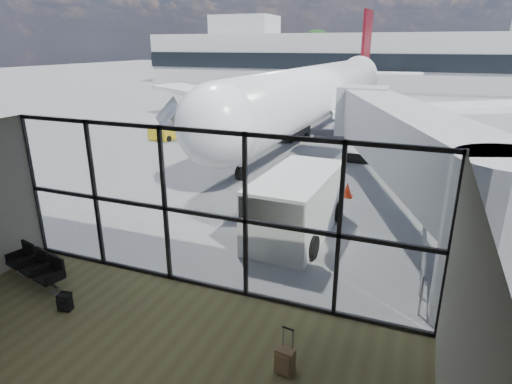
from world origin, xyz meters
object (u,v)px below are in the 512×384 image
Objects in this scene: airliner at (323,91)px; seating_row at (38,265)px; suitcase at (285,361)px; service_van at (295,205)px; mobile_stairs at (169,131)px; belt_loader at (292,132)px; backpack at (65,302)px.

seating_row is at bearing -92.13° from airliner.
suitcase is (7.64, -0.88, -0.23)m from seating_row.
airliner is 7.50× the size of service_van.
mobile_stairs reaches higher than seating_row.
service_van is 16.11m from belt_loader.
seating_row is at bearing 145.95° from backpack.
mobile_stairs is (-9.49, -7.40, -2.50)m from airliner.
belt_loader is 1.13× the size of mobile_stairs.
suitcase is at bearing -72.77° from service_van.
mobile_stairs reaches higher than service_van.
suitcase reaches higher than backpack.
service_van reaches higher than seating_row.
airliner is (0.36, 26.71, 2.80)m from backpack.
airliner reaches higher than suitcase.
airliner reaches higher than belt_loader.
airliner is 10.23× the size of belt_loader.
seating_row is at bearing -178.23° from suitcase.
suitcase is at bearing -45.26° from mobile_stairs.
airliner is 5.40m from belt_loader.
seating_row is at bearing -132.83° from service_van.
mobile_stairs is (-7.41, 18.49, -0.01)m from seating_row.
mobile_stairs is at bearing -140.48° from belt_loader.
service_van is at bearing 113.36° from suitcase.
mobile_stairs is (-8.48, -2.71, -0.02)m from belt_loader.
suitcase is 23.04m from belt_loader.
seating_row is 19.92m from mobile_stairs.
seating_row is 8.27m from service_van.
service_van is at bearing -36.80° from mobile_stairs.
backpack is at bearing -172.27° from suitcase.
service_van is (-1.80, 6.71, 0.82)m from suitcase.
mobile_stairs is (-9.13, 19.31, 0.30)m from backpack.
belt_loader is (-1.01, -4.69, -2.48)m from airliner.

